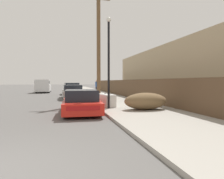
{
  "coord_description": "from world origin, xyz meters",
  "views": [
    {
      "loc": [
        1.3,
        -3.57,
        1.58
      ],
      "look_at": [
        4.82,
        10.88,
        0.99
      ],
      "focal_mm": 32.0,
      "sensor_mm": 36.0,
      "label": 1
    }
  ],
  "objects_px": {
    "pedestrian": "(97,86)",
    "car_parked_far": "(71,89)",
    "parked_sports_car_red": "(81,102)",
    "brush_pile": "(146,101)",
    "pickup_truck": "(43,86)",
    "utility_pole": "(99,43)",
    "discarded_fridge": "(106,100)",
    "car_parked_mid": "(72,92)",
    "street_lamp": "(109,56)"
  },
  "relations": [
    {
      "from": "car_parked_mid",
      "to": "brush_pile",
      "type": "distance_m",
      "value": 9.8
    },
    {
      "from": "parked_sports_car_red",
      "to": "brush_pile",
      "type": "bearing_deg",
      "value": -4.45
    },
    {
      "from": "utility_pole",
      "to": "street_lamp",
      "type": "xyz_separation_m",
      "value": [
        -0.29,
        -4.81,
        -1.63
      ]
    },
    {
      "from": "pickup_truck",
      "to": "brush_pile",
      "type": "bearing_deg",
      "value": 107.5
    },
    {
      "from": "utility_pole",
      "to": "brush_pile",
      "type": "bearing_deg",
      "value": -75.16
    },
    {
      "from": "discarded_fridge",
      "to": "brush_pile",
      "type": "xyz_separation_m",
      "value": [
        1.72,
        -1.99,
        0.09
      ]
    },
    {
      "from": "discarded_fridge",
      "to": "pickup_truck",
      "type": "relative_size",
      "value": 0.31
    },
    {
      "from": "brush_pile",
      "to": "discarded_fridge",
      "type": "bearing_deg",
      "value": 130.9
    },
    {
      "from": "parked_sports_car_red",
      "to": "street_lamp",
      "type": "distance_m",
      "value": 2.9
    },
    {
      "from": "parked_sports_car_red",
      "to": "car_parked_mid",
      "type": "height_order",
      "value": "car_parked_mid"
    },
    {
      "from": "utility_pole",
      "to": "pedestrian",
      "type": "xyz_separation_m",
      "value": [
        1.49,
        10.16,
        -3.61
      ]
    },
    {
      "from": "car_parked_mid",
      "to": "pickup_truck",
      "type": "xyz_separation_m",
      "value": [
        -3.67,
        11.59,
        0.32
      ]
    },
    {
      "from": "discarded_fridge",
      "to": "car_parked_mid",
      "type": "height_order",
      "value": "car_parked_mid"
    },
    {
      "from": "car_parked_mid",
      "to": "brush_pile",
      "type": "height_order",
      "value": "car_parked_mid"
    },
    {
      "from": "parked_sports_car_red",
      "to": "street_lamp",
      "type": "xyz_separation_m",
      "value": [
        1.53,
        0.46,
        2.42
      ]
    },
    {
      "from": "discarded_fridge",
      "to": "pedestrian",
      "type": "bearing_deg",
      "value": 73.33
    },
    {
      "from": "pedestrian",
      "to": "car_parked_far",
      "type": "bearing_deg",
      "value": -169.85
    },
    {
      "from": "car_parked_far",
      "to": "parked_sports_car_red",
      "type": "bearing_deg",
      "value": -93.7
    },
    {
      "from": "pedestrian",
      "to": "discarded_fridge",
      "type": "bearing_deg",
      "value": -97.04
    },
    {
      "from": "discarded_fridge",
      "to": "car_parked_mid",
      "type": "xyz_separation_m",
      "value": [
        -1.65,
        7.22,
        0.13
      ]
    },
    {
      "from": "discarded_fridge",
      "to": "utility_pole",
      "type": "xyz_separation_m",
      "value": [
        0.22,
        3.69,
        4.12
      ]
    },
    {
      "from": "discarded_fridge",
      "to": "street_lamp",
      "type": "height_order",
      "value": "street_lamp"
    },
    {
      "from": "parked_sports_car_red",
      "to": "pickup_truck",
      "type": "relative_size",
      "value": 0.72
    },
    {
      "from": "utility_pole",
      "to": "street_lamp",
      "type": "bearing_deg",
      "value": -93.41
    },
    {
      "from": "car_parked_far",
      "to": "brush_pile",
      "type": "xyz_separation_m",
      "value": [
        3.22,
        -15.26,
        -0.11
      ]
    },
    {
      "from": "pickup_truck",
      "to": "street_lamp",
      "type": "xyz_separation_m",
      "value": [
        5.25,
        -19.93,
        2.04
      ]
    },
    {
      "from": "discarded_fridge",
      "to": "parked_sports_car_red",
      "type": "height_order",
      "value": "parked_sports_car_red"
    },
    {
      "from": "street_lamp",
      "to": "brush_pile",
      "type": "xyz_separation_m",
      "value": [
        1.79,
        -0.87,
        -2.4
      ]
    },
    {
      "from": "pickup_truck",
      "to": "parked_sports_car_red",
      "type": "bearing_deg",
      "value": 99.15
    },
    {
      "from": "discarded_fridge",
      "to": "parked_sports_car_red",
      "type": "distance_m",
      "value": 2.25
    },
    {
      "from": "car_parked_far",
      "to": "brush_pile",
      "type": "relative_size",
      "value": 1.88
    },
    {
      "from": "car_parked_mid",
      "to": "car_parked_far",
      "type": "height_order",
      "value": "car_parked_far"
    },
    {
      "from": "discarded_fridge",
      "to": "parked_sports_car_red",
      "type": "relative_size",
      "value": 0.44
    },
    {
      "from": "pickup_truck",
      "to": "utility_pole",
      "type": "xyz_separation_m",
      "value": [
        5.54,
        -15.11,
        3.67
      ]
    },
    {
      "from": "utility_pole",
      "to": "car_parked_mid",
      "type": "bearing_deg",
      "value": 117.96
    },
    {
      "from": "utility_pole",
      "to": "pedestrian",
      "type": "height_order",
      "value": "utility_pole"
    },
    {
      "from": "brush_pile",
      "to": "pedestrian",
      "type": "bearing_deg",
      "value": 90.04
    },
    {
      "from": "discarded_fridge",
      "to": "utility_pole",
      "type": "relative_size",
      "value": 0.21
    },
    {
      "from": "pedestrian",
      "to": "brush_pile",
      "type": "bearing_deg",
      "value": -89.96
    },
    {
      "from": "car_parked_mid",
      "to": "discarded_fridge",
      "type": "bearing_deg",
      "value": -78.38
    },
    {
      "from": "brush_pile",
      "to": "street_lamp",
      "type": "bearing_deg",
      "value": 154.15
    },
    {
      "from": "utility_pole",
      "to": "street_lamp",
      "type": "relative_size",
      "value": 1.77
    },
    {
      "from": "parked_sports_car_red",
      "to": "pickup_truck",
      "type": "distance_m",
      "value": 20.73
    },
    {
      "from": "brush_pile",
      "to": "pickup_truck",
      "type": "bearing_deg",
      "value": 108.71
    },
    {
      "from": "discarded_fridge",
      "to": "pedestrian",
      "type": "height_order",
      "value": "pedestrian"
    },
    {
      "from": "car_parked_mid",
      "to": "car_parked_far",
      "type": "relative_size",
      "value": 1.06
    },
    {
      "from": "pickup_truck",
      "to": "car_parked_mid",
      "type": "bearing_deg",
      "value": 106.35
    },
    {
      "from": "parked_sports_car_red",
      "to": "brush_pile",
      "type": "height_order",
      "value": "parked_sports_car_red"
    },
    {
      "from": "car_parked_far",
      "to": "brush_pile",
      "type": "bearing_deg",
      "value": -81.41
    },
    {
      "from": "discarded_fridge",
      "to": "car_parked_far",
      "type": "xyz_separation_m",
      "value": [
        -1.5,
        13.27,
        0.2
      ]
    }
  ]
}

